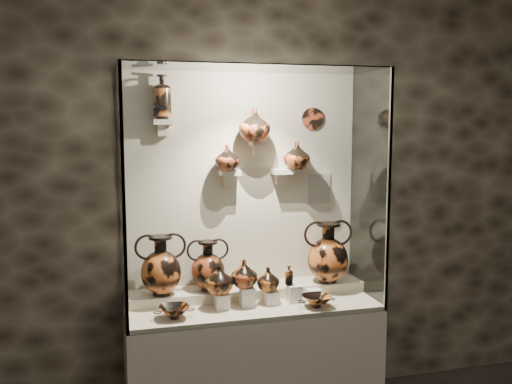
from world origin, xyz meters
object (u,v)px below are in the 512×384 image
at_px(kylix_left, 174,311).
at_px(ovoid_vase_c, 297,155).
at_px(amphora_mid, 208,266).
at_px(ovoid_vase_a, 227,158).
at_px(amphora_right, 328,252).
at_px(jug_a, 219,279).
at_px(kylix_right, 317,300).
at_px(amphora_left, 161,265).
at_px(jug_b, 244,274).
at_px(ovoid_vase_b, 254,125).
at_px(lekythos_tall, 162,94).
at_px(jug_c, 268,279).
at_px(lekythos_small, 289,274).

bearing_deg(kylix_left, ovoid_vase_c, -2.25).
bearing_deg(ovoid_vase_c, amphora_mid, -164.06).
bearing_deg(ovoid_vase_a, amphora_right, -13.28).
height_order(amphora_right, jug_a, amphora_right).
bearing_deg(jug_a, kylix_right, 1.81).
bearing_deg(amphora_mid, ovoid_vase_a, 28.28).
bearing_deg(kylix_left, amphora_left, 77.20).
relative_size(jug_b, ovoid_vase_c, 0.95).
bearing_deg(amphora_left, amphora_mid, 12.83).
relative_size(amphora_right, ovoid_vase_b, 1.93).
bearing_deg(amphora_mid, kylix_left, -123.00).
xyz_separation_m(amphora_left, amphora_mid, (0.32, 0.02, -0.03)).
relative_size(lekythos_tall, ovoid_vase_b, 1.45).
bearing_deg(ovoid_vase_a, jug_c, -53.20).
bearing_deg(ovoid_vase_c, jug_c, -128.26).
bearing_deg(lekythos_tall, amphora_right, 2.55).
height_order(amphora_mid, kylix_right, amphora_mid).
relative_size(amphora_right, lekythos_tall, 1.33).
bearing_deg(ovoid_vase_c, kylix_left, -147.36).
bearing_deg(jug_a, jug_b, 14.94).
bearing_deg(jug_a, jug_c, 15.91).
height_order(lekythos_small, kylix_right, lekythos_small).
xyz_separation_m(jug_a, lekythos_tall, (-0.32, 0.26, 1.20)).
bearing_deg(amphora_left, lekythos_small, -2.55).
relative_size(amphora_left, lekythos_small, 2.70).
distance_m(amphora_mid, amphora_right, 0.87).
height_order(amphora_right, jug_c, amphora_right).
xyz_separation_m(amphora_left, kylix_left, (0.05, -0.28, -0.22)).
bearing_deg(amphora_right, lekythos_tall, 153.34).
bearing_deg(jug_b, ovoid_vase_c, 10.24).
height_order(jug_c, kylix_right, jug_c).
distance_m(jug_a, ovoid_vase_c, 1.02).
bearing_deg(ovoid_vase_b, amphora_mid, -151.51).
distance_m(lekythos_tall, ovoid_vase_a, 0.61).
height_order(amphora_mid, ovoid_vase_c, ovoid_vase_c).
height_order(ovoid_vase_a, ovoid_vase_b, ovoid_vase_b).
xyz_separation_m(kylix_right, ovoid_vase_b, (-0.33, 0.37, 1.15)).
height_order(jug_b, ovoid_vase_a, ovoid_vase_a).
distance_m(amphora_mid, lekythos_small, 0.56).
bearing_deg(ovoid_vase_c, jug_b, -139.97).
xyz_separation_m(jug_c, kylix_right, (0.29, -0.15, -0.12)).
height_order(amphora_mid, ovoid_vase_b, ovoid_vase_b).
xyz_separation_m(kylix_left, ovoid_vase_a, (0.42, 0.36, 0.93)).
relative_size(amphora_mid, jug_b, 1.86).
distance_m(amphora_left, ovoid_vase_c, 1.21).
bearing_deg(ovoid_vase_b, lekythos_tall, -160.53).
bearing_deg(jug_a, amphora_right, 25.56).
height_order(amphora_left, kylix_right, amphora_left).
relative_size(lekythos_small, lekythos_tall, 0.46).
height_order(amphora_right, ovoid_vase_c, ovoid_vase_c).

